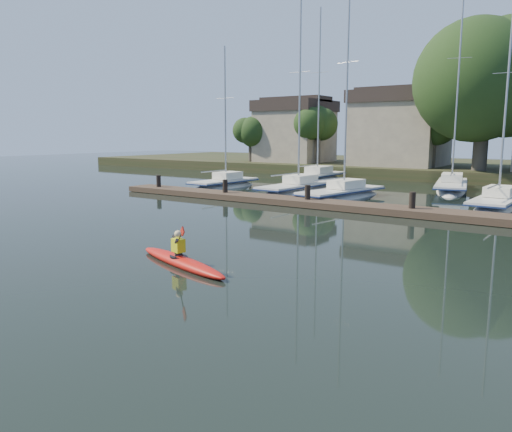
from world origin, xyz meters
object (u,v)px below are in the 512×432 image
Objects in this scene: kayak at (181,259)px; sailboat_0 at (224,190)px; dock at (356,207)px; sailboat_1 at (296,196)px; sailboat_6 at (451,193)px; sailboat_2 at (341,201)px; sailboat_5 at (316,183)px; sailboat_3 at (497,211)px.

sailboat_0 is (-13.16, 18.74, -0.38)m from kayak.
sailboat_1 is (-6.77, 5.21, -0.40)m from dock.
sailboat_1 is (6.28, 0.22, -0.00)m from sailboat_0.
sailboat_6 is (14.82, 7.90, 0.01)m from sailboat_0.
sailboat_1 is at bearing 4.11° from sailboat_0.
sailboat_0 is at bearing -163.88° from sailboat_6.
sailboat_6 reaches higher than kayak.
sailboat_2 is at bearing 115.83° from kayak.
sailboat_3 is at bearing -29.37° from sailboat_5.
sailboat_3 is at bearing 41.07° from dock.
sailboat_1 is at bearing -177.96° from sailboat_3.
sailboat_1 reaches higher than sailboat_3.
kayak is 22.90m from sailboat_0.
sailboat_6 is at bearing 82.17° from dock.
sailboat_0 reaches higher than dock.
sailboat_1 is 11.48m from sailboat_6.
dock is at bearing -55.98° from sailboat_5.
dock is at bearing -18.85° from sailboat_0.
sailboat_0 is 9.30m from sailboat_5.
kayak is at bearing -105.50° from sailboat_6.
sailboat_0 is 0.83× the size of sailboat_1.
sailboat_3 is 17.92m from sailboat_5.
kayak is at bearing -71.49° from sailboat_2.
sailboat_6 reaches higher than sailboat_2.
sailboat_3 is (6.08, 5.30, -0.39)m from dock.
sailboat_5 is at bearing 153.76° from sailboat_3.
sailboat_1 is 8.99m from sailboat_5.
sailboat_2 is 1.14× the size of sailboat_3.
sailboat_2 reaches higher than dock.
sailboat_5 is 11.56m from sailboat_6.
sailboat_2 is (-2.97, 17.99, -0.37)m from kayak.
kayak is 19.97m from sailboat_3.
sailboat_5 is at bearing 126.25° from kayak.
sailboat_5 is (-2.99, 8.47, -0.00)m from sailboat_1.
sailboat_6 is (1.66, 26.64, -0.37)m from kayak.
sailboat_3 is at bearing 89.07° from kayak.
sailboat_3 is at bearing 3.00° from sailboat_0.
dock is 13.97m from sailboat_0.
sailboat_3 reaches higher than sailboat_0.
sailboat_2 is 11.70m from sailboat_5.
sailboat_5 is 0.99× the size of sailboat_6.
sailboat_5 is (3.28, 8.70, -0.01)m from sailboat_0.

